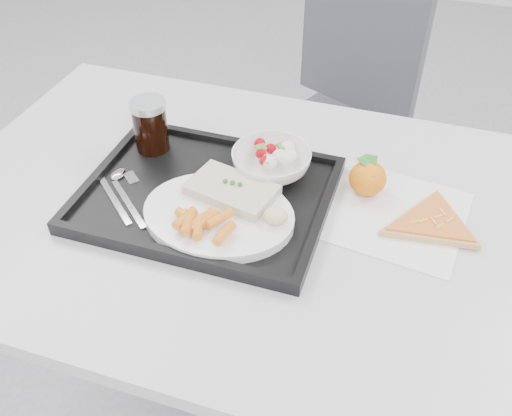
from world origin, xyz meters
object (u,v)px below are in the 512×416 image
object	(u,v)px
cola_glass	(150,124)
pizza_slice	(432,223)
chair	(348,103)
tray	(207,196)
table	(252,233)
salad_bowl	(271,162)
dinner_plate	(219,215)
tangerine	(368,178)

from	to	relation	value
cola_glass	pizza_slice	distance (m)	0.57
chair	pizza_slice	world-z (taller)	chair
chair	tray	bearing A→B (deg)	-99.59
table	cola_glass	bearing A→B (deg)	158.86
salad_bowl	chair	bearing A→B (deg)	86.79
table	pizza_slice	distance (m)	0.33
tray	pizza_slice	xyz separation A→B (m)	(0.41, 0.05, 0.00)
pizza_slice	dinner_plate	bearing A→B (deg)	-162.63
table	cola_glass	size ratio (longest dim) A/B	11.11
dinner_plate	cola_glass	bearing A→B (deg)	141.94
dinner_plate	tray	bearing A→B (deg)	128.33
chair	pizza_slice	size ratio (longest dim) A/B	3.29
table	salad_bowl	xyz separation A→B (m)	(0.01, 0.09, 0.11)
salad_bowl	pizza_slice	world-z (taller)	salad_bowl
chair	dinner_plate	distance (m)	0.88
cola_glass	chair	bearing A→B (deg)	66.93
chair	dinner_plate	bearing A→B (deg)	-95.85
dinner_plate	salad_bowl	distance (m)	0.17
chair	salad_bowl	xyz separation A→B (m)	(-0.04, -0.69, 0.25)
salad_bowl	table	bearing A→B (deg)	-95.26
tray	pizza_slice	bearing A→B (deg)	7.52
tray	cola_glass	size ratio (longest dim) A/B	4.17
chair	cola_glass	world-z (taller)	chair
table	dinner_plate	distance (m)	0.12
table	chair	world-z (taller)	chair
chair	salad_bowl	world-z (taller)	chair
chair	pizza_slice	bearing A→B (deg)	-69.67
chair	salad_bowl	bearing A→B (deg)	-93.21
chair	salad_bowl	size ratio (longest dim) A/B	6.11
table	salad_bowl	size ratio (longest dim) A/B	7.89
cola_glass	salad_bowl	bearing A→B (deg)	-0.70
dinner_plate	tangerine	xyz separation A→B (m)	(0.23, 0.17, 0.01)
tangerine	cola_glass	bearing A→B (deg)	-178.71
table	cola_glass	world-z (taller)	cola_glass
tray	salad_bowl	world-z (taller)	salad_bowl
table	tray	world-z (taller)	tray
table	tray	bearing A→B (deg)	-175.16
salad_bowl	pizza_slice	size ratio (longest dim) A/B	0.54
tray	cola_glass	xyz separation A→B (m)	(-0.16, 0.10, 0.06)
chair	cola_glass	bearing A→B (deg)	-113.07
table	tangerine	distance (m)	0.24
tray	dinner_plate	bearing A→B (deg)	-51.67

